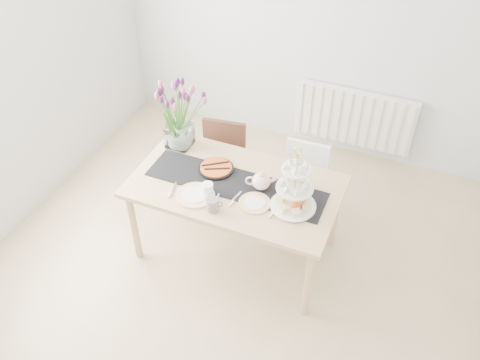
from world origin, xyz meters
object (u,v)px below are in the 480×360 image
at_px(radiator, 354,117).
at_px(tulip_vase, 177,106).
at_px(chair_brown, 222,159).
at_px(tart_tin, 216,169).
at_px(mug_grey, 213,205).
at_px(mug_orange, 297,203).
at_px(cream_jug, 297,183).
at_px(plate_right, 255,203).
at_px(dining_table, 235,192).
at_px(plate_left, 195,195).
at_px(cake_stand, 294,193).
at_px(teapot, 261,181).
at_px(chair_white, 303,179).
at_px(mug_white, 208,189).

height_order(radiator, tulip_vase, tulip_vase).
relative_size(chair_brown, tulip_vase, 1.14).
relative_size(tart_tin, mug_grey, 2.73).
bearing_deg(chair_brown, mug_orange, -44.35).
relative_size(cream_jug, plate_right, 0.36).
relative_size(dining_table, chair_brown, 2.02).
xyz_separation_m(dining_table, tart_tin, (-0.21, 0.10, 0.09)).
xyz_separation_m(tart_tin, plate_left, (-0.02, -0.34, -0.01)).
xyz_separation_m(radiator, tart_tin, (-0.77, -1.61, 0.32)).
bearing_deg(mug_orange, cream_jug, 52.11).
bearing_deg(dining_table, tart_tin, 154.88).
height_order(cake_stand, cream_jug, cake_stand).
xyz_separation_m(mug_grey, mug_orange, (0.55, 0.25, -0.00)).
bearing_deg(teapot, chair_white, 53.52).
relative_size(chair_brown, mug_grey, 7.71).
xyz_separation_m(chair_white, cake_stand, (0.11, -0.69, 0.45)).
height_order(chair_white, cream_jug, cream_jug).
xyz_separation_m(cake_stand, mug_grey, (-0.53, -0.25, -0.09)).
height_order(tart_tin, plate_left, tart_tin).
height_order(radiator, tart_tin, tart_tin).
bearing_deg(dining_table, chair_brown, 123.61).
bearing_deg(teapot, mug_orange, -38.80).
xyz_separation_m(cake_stand, mug_orange, (0.03, -0.01, -0.09)).
bearing_deg(dining_table, mug_grey, -96.99).
relative_size(radiator, tart_tin, 4.28).
relative_size(chair_brown, teapot, 3.47).
xyz_separation_m(radiator, cream_jug, (-0.12, -1.56, 0.34)).
bearing_deg(mug_orange, tart_tin, 112.34).
bearing_deg(mug_orange, tulip_vase, 108.24).
relative_size(radiator, mug_orange, 11.72).
height_order(mug_grey, mug_orange, same).
relative_size(radiator, cream_jug, 13.97).
distance_m(chair_brown, plate_left, 0.89).
distance_m(radiator, dining_table, 1.82).
bearing_deg(mug_orange, dining_table, 117.49).
relative_size(mug_orange, plate_left, 0.35).
height_order(tulip_vase, plate_left, tulip_vase).
xyz_separation_m(mug_grey, plate_right, (0.25, 0.18, -0.05)).
relative_size(chair_brown, plate_left, 2.75).
distance_m(plate_left, plate_right, 0.45).
bearing_deg(chair_brown, plate_right, -58.57).
distance_m(teapot, mug_orange, 0.33).
bearing_deg(plate_left, mug_white, 31.95).
distance_m(teapot, mug_white, 0.41).
distance_m(tulip_vase, plate_right, 1.02).
relative_size(radiator, mug_grey, 11.66).
bearing_deg(mug_white, teapot, 53.87).
distance_m(cake_stand, plate_left, 0.74).
bearing_deg(mug_orange, teapot, 106.82).
relative_size(tart_tin, mug_orange, 2.74).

